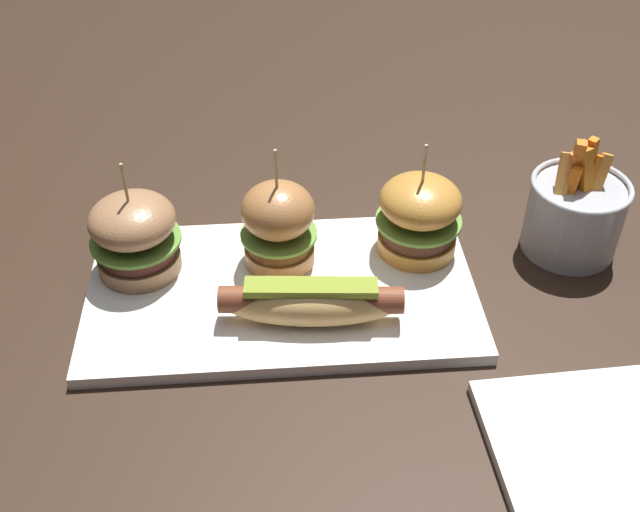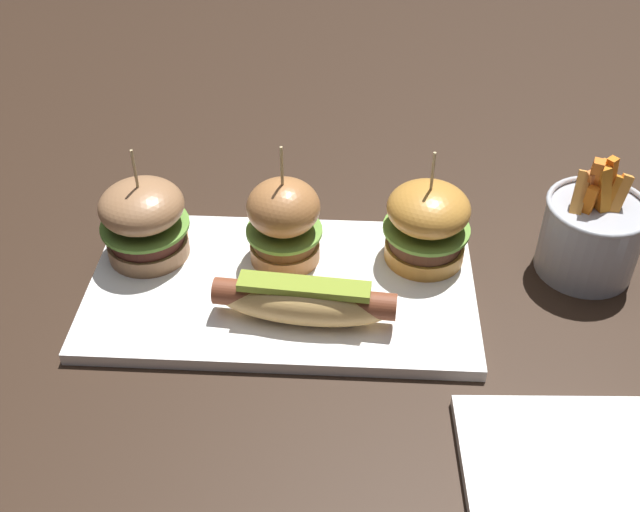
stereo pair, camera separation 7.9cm
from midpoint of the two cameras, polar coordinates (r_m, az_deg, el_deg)
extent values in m
plane|color=black|center=(0.83, -5.59, -3.12)|extent=(3.00, 3.00, 0.00)
cube|color=white|center=(0.83, -5.62, -2.77)|extent=(0.41, 0.23, 0.01)
ellipsoid|color=#E1B165|center=(0.77, -3.63, -3.70)|extent=(0.18, 0.06, 0.04)
cylinder|color=brown|center=(0.76, -3.65, -3.40)|extent=(0.19, 0.04, 0.03)
cube|color=olive|center=(0.75, -3.70, -2.47)|extent=(0.13, 0.04, 0.01)
cylinder|color=#9D6F49|center=(0.87, -15.82, -0.43)|extent=(0.09, 0.09, 0.02)
cylinder|color=#482019|center=(0.86, -16.03, 0.52)|extent=(0.08, 0.08, 0.02)
cylinder|color=#609338|center=(0.85, -16.16, 1.09)|extent=(0.10, 0.10, 0.00)
ellipsoid|color=#9D6F49|center=(0.83, -16.48, 2.49)|extent=(0.09, 0.09, 0.05)
cylinder|color=tan|center=(0.81, -16.98, 4.69)|extent=(0.00, 0.00, 0.06)
cylinder|color=#AB6F3E|center=(0.85, -5.56, 0.08)|extent=(0.08, 0.08, 0.02)
cylinder|color=brown|center=(0.84, -5.64, 1.03)|extent=(0.07, 0.07, 0.02)
cylinder|color=#6B9E3D|center=(0.83, -5.68, 1.57)|extent=(0.08, 0.08, 0.00)
ellipsoid|color=#AB6F3E|center=(0.81, -5.82, 3.30)|extent=(0.08, 0.08, 0.06)
cylinder|color=tan|center=(0.79, -6.03, 5.90)|extent=(0.00, 0.00, 0.06)
cylinder|color=#C38435|center=(0.86, 4.58, 0.94)|extent=(0.09, 0.09, 0.02)
cylinder|color=#522D1D|center=(0.85, 4.64, 1.94)|extent=(0.08, 0.08, 0.02)
cylinder|color=#6B9E3D|center=(0.84, 4.68, 2.57)|extent=(0.09, 0.09, 0.00)
ellipsoid|color=#C38435|center=(0.83, 4.78, 4.03)|extent=(0.09, 0.09, 0.05)
cylinder|color=tan|center=(0.81, 4.93, 6.31)|extent=(0.00, 0.00, 0.06)
cylinder|color=#A8AAB2|center=(0.90, 15.95, 2.63)|extent=(0.11, 0.11, 0.08)
torus|color=#B7BABF|center=(0.87, 16.47, 4.96)|extent=(0.11, 0.11, 0.01)
cube|color=orange|center=(0.89, 16.07, 5.45)|extent=(0.04, 0.03, 0.07)
cube|color=orange|center=(0.90, 16.03, 5.96)|extent=(0.03, 0.03, 0.07)
cube|color=orange|center=(0.88, 15.92, 5.66)|extent=(0.04, 0.03, 0.08)
cube|color=orange|center=(0.88, 16.00, 5.35)|extent=(0.03, 0.02, 0.08)
cube|color=orange|center=(0.87, 16.65, 5.20)|extent=(0.03, 0.02, 0.09)
cube|color=orange|center=(0.86, 14.99, 4.86)|extent=(0.03, 0.05, 0.07)
cube|color=orange|center=(0.88, 16.89, 5.84)|extent=(0.02, 0.02, 0.09)
cube|color=orange|center=(0.88, 17.46, 4.92)|extent=(0.03, 0.03, 0.07)
cube|color=orange|center=(0.88, 16.86, 4.91)|extent=(0.03, 0.03, 0.07)
cube|color=orange|center=(0.87, 15.66, 5.70)|extent=(0.02, 0.02, 0.09)
cube|color=orange|center=(0.87, 15.61, 4.45)|extent=(0.02, 0.01, 0.06)
cube|color=white|center=(0.71, 16.92, -14.15)|extent=(0.19, 0.19, 0.01)
camera|label=1|loc=(0.04, -92.86, -2.37)|focal=43.08mm
camera|label=2|loc=(0.04, 87.14, 2.37)|focal=43.08mm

